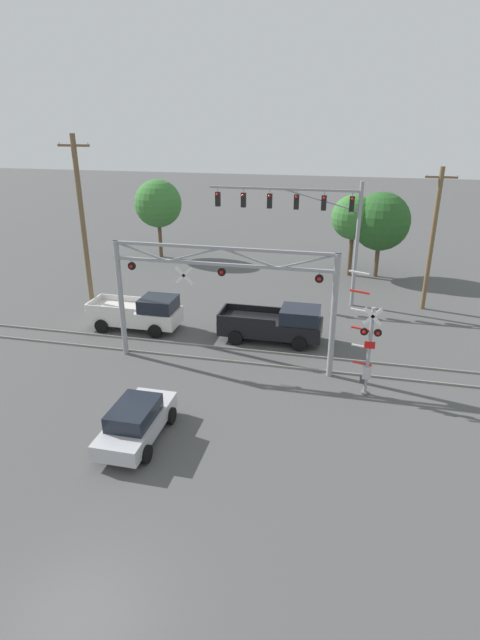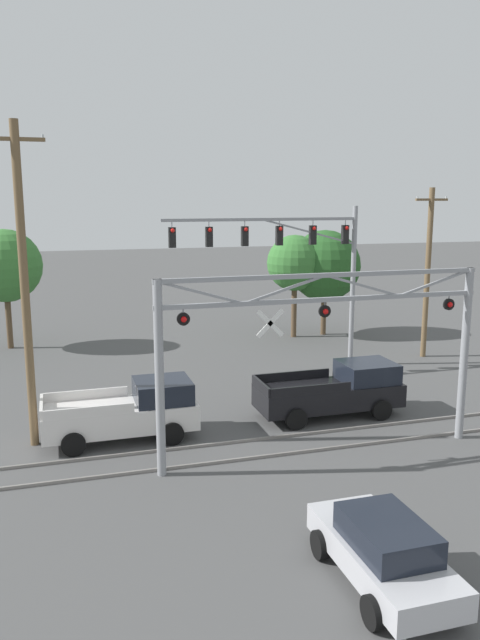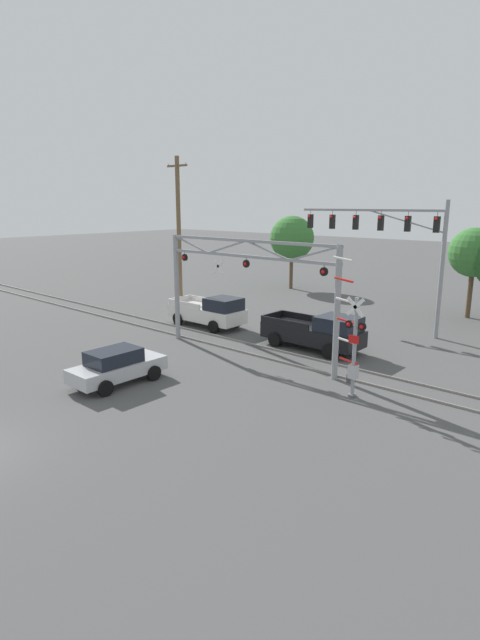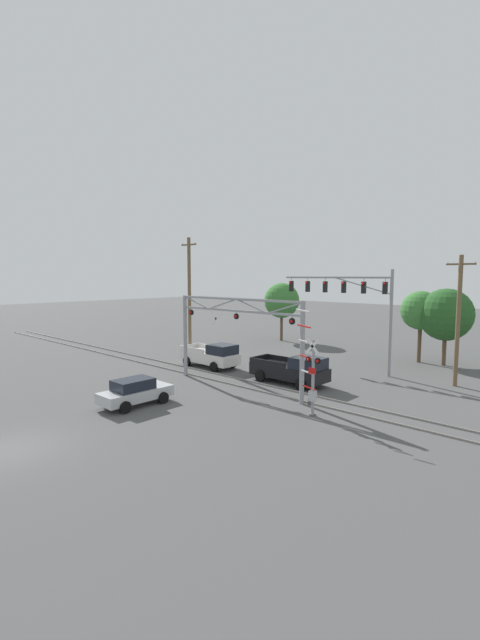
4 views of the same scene
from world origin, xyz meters
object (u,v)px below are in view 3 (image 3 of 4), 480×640
object	(u,v)px
crossing_signal_mast	(353,347)
background_tree_far_right_verge	(292,238)
traffic_signal_span	(397,239)
sedan_waiting	(117,366)
background_tree_beyond_span	(474,253)
crossing_gantry	(246,280)
utility_pole_left	(179,238)
pickup_truck_following	(210,312)
pickup_truck_lead	(317,332)

from	to	relation	value
crossing_signal_mast	background_tree_far_right_verge	xyz separation A→B (m)	(-17.20, 19.82, 2.51)
traffic_signal_span	sedan_waiting	xyz separation A→B (m)	(-4.80, -16.60, -4.78)
background_tree_beyond_span	background_tree_far_right_verge	xyz separation A→B (m)	(-16.09, 1.81, 0.15)
crossing_gantry	background_tree_beyond_span	distance (m)	17.59
crossing_gantry	background_tree_beyond_span	world-z (taller)	background_tree_beyond_span
background_tree_beyond_span	utility_pole_left	bearing A→B (deg)	-137.90
utility_pole_left	background_tree_beyond_span	bearing A→B (deg)	42.10
pickup_truck_following	background_tree_beyond_span	distance (m)	17.94
crossing_signal_mast	pickup_truck_lead	world-z (taller)	crossing_signal_mast
pickup_truck_lead	sedan_waiting	xyz separation A→B (m)	(-3.65, -10.04, -0.19)
crossing_signal_mast	traffic_signal_span	size ratio (longest dim) A/B	0.59
sedan_waiting	background_tree_far_right_verge	distance (m)	26.97
utility_pole_left	background_tree_far_right_verge	bearing A→B (deg)	96.14
background_tree_far_right_verge	pickup_truck_following	bearing A→B (deg)	-72.82
pickup_truck_lead	utility_pole_left	size ratio (longest dim) A/B	0.52
pickup_truck_lead	pickup_truck_following	world-z (taller)	same
utility_pole_left	background_tree_beyond_span	world-z (taller)	utility_pole_left
traffic_signal_span	background_tree_far_right_verge	xyz separation A→B (m)	(-13.71, 8.58, -1.01)
crossing_signal_mast	sedan_waiting	size ratio (longest dim) A/B	1.35
utility_pole_left	background_tree_beyond_span	xyz separation A→B (m)	(14.49, 13.09, -1.00)
pickup_truck_lead	background_tree_beyond_span	world-z (taller)	background_tree_beyond_span
pickup_truck_following	utility_pole_left	xyz separation A→B (m)	(-3.12, 0.36, 4.44)
crossing_gantry	sedan_waiting	distance (m)	7.55
background_tree_beyond_span	background_tree_far_right_verge	distance (m)	16.19
traffic_signal_span	pickup_truck_following	distance (m)	12.11
crossing_signal_mast	traffic_signal_span	world-z (taller)	traffic_signal_span
crossing_signal_mast	crossing_gantry	bearing A→B (deg)	168.68
crossing_gantry	crossing_signal_mast	distance (m)	7.12
pickup_truck_following	background_tree_beyond_span	size ratio (longest dim) A/B	0.85
crossing_signal_mast	pickup_truck_following	distance (m)	13.33
pickup_truck_following	sedan_waiting	bearing A→B (deg)	-67.05
crossing_gantry	pickup_truck_following	distance (m)	7.20
traffic_signal_span	background_tree_beyond_span	distance (m)	7.26
traffic_signal_span	background_tree_far_right_verge	distance (m)	16.20
crossing_gantry	traffic_signal_span	bearing A→B (deg)	71.82
crossing_gantry	background_tree_beyond_span	size ratio (longest dim) A/B	1.75
crossing_signal_mast	pickup_truck_following	xyz separation A→B (m)	(-12.49, 4.56, -1.07)
pickup_truck_lead	background_tree_beyond_span	size ratio (longest dim) A/B	0.91
background_tree_beyond_span	crossing_gantry	bearing A→B (deg)	-108.65
crossing_signal_mast	background_tree_beyond_span	distance (m)	18.20
background_tree_beyond_span	crossing_signal_mast	bearing A→B (deg)	-86.45
pickup_truck_lead	background_tree_beyond_span	bearing A→B (deg)	75.18
sedan_waiting	background_tree_far_right_verge	bearing A→B (deg)	109.50
background_tree_beyond_span	traffic_signal_span	bearing A→B (deg)	-109.34
sedan_waiting	utility_pole_left	bearing A→B (deg)	125.44
sedan_waiting	crossing_signal_mast	bearing A→B (deg)	32.86
crossing_signal_mast	pickup_truck_lead	distance (m)	6.68
sedan_waiting	background_tree_beyond_span	bearing A→B (deg)	72.93
pickup_truck_following	background_tree_beyond_span	bearing A→B (deg)	49.79
pickup_truck_following	crossing_gantry	bearing A→B (deg)	-29.18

